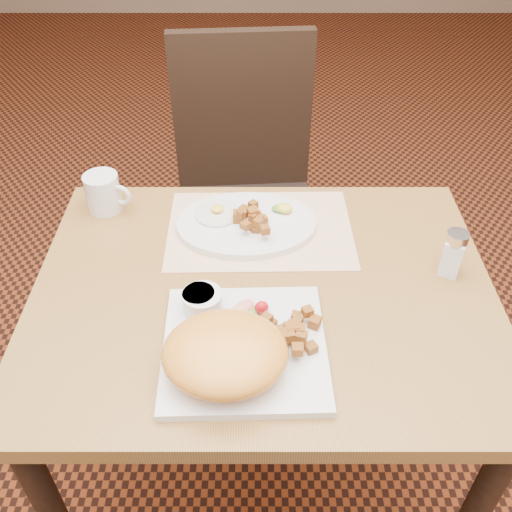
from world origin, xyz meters
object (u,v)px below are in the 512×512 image
object	(u,v)px
plate_square	(245,347)
plate_oval	(246,224)
chair_far	(245,184)
coffee_mug	(104,193)
salt_shaker	(453,253)
table	(263,326)

from	to	relation	value
plate_square	plate_oval	size ratio (longest dim) A/B	0.92
chair_far	coffee_mug	xyz separation A→B (m)	(-0.31, -0.42, 0.25)
coffee_mug	salt_shaker	bearing A→B (deg)	-16.69
table	chair_far	distance (m)	0.69
plate_square	salt_shaker	world-z (taller)	salt_shaker
table	coffee_mug	world-z (taller)	coffee_mug
table	chair_far	bearing A→B (deg)	94.06
plate_oval	coffee_mug	xyz separation A→B (m)	(-0.32, 0.07, 0.03)
chair_far	coffee_mug	world-z (taller)	chair_far
chair_far	plate_oval	xyz separation A→B (m)	(0.01, -0.49, 0.22)
plate_oval	table	bearing A→B (deg)	-79.28
coffee_mug	plate_oval	bearing A→B (deg)	-12.99
coffee_mug	chair_far	bearing A→B (deg)	53.74
plate_oval	plate_square	bearing A→B (deg)	-89.79
table	plate_square	distance (m)	0.20
plate_oval	salt_shaker	xyz separation A→B (m)	(0.41, -0.14, 0.04)
table	coffee_mug	bearing A→B (deg)	143.66
chair_far	plate_square	xyz separation A→B (m)	(0.01, -0.84, 0.22)
table	salt_shaker	size ratio (longest dim) A/B	9.00
salt_shaker	plate_oval	bearing A→B (deg)	160.48
plate_square	coffee_mug	bearing A→B (deg)	127.54
table	salt_shaker	xyz separation A→B (m)	(0.37, 0.04, 0.16)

